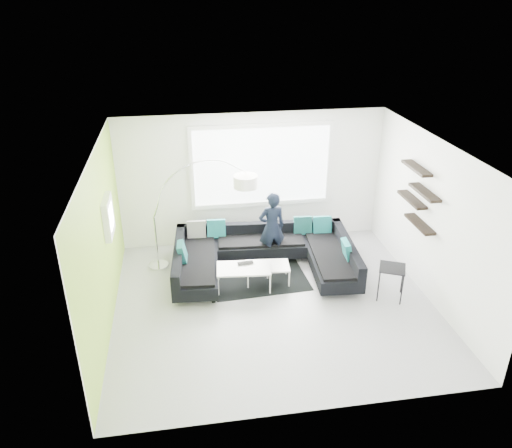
# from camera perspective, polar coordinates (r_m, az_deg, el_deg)

# --- Properties ---
(ground) EXTENTS (5.50, 5.50, 0.00)m
(ground) POSITION_cam_1_polar(r_m,az_deg,el_deg) (8.88, 2.03, -9.02)
(ground) COLOR gray
(ground) RESTS_ON ground
(room_shell) EXTENTS (5.54, 5.04, 2.82)m
(room_shell) POSITION_cam_1_polar(r_m,az_deg,el_deg) (8.19, 2.21, 2.30)
(room_shell) COLOR white
(room_shell) RESTS_ON ground
(sectional_sofa) EXTENTS (3.54, 2.35, 0.73)m
(sectional_sofa) POSITION_cam_1_polar(r_m,az_deg,el_deg) (9.58, 0.93, -3.94)
(sectional_sofa) COLOR black
(sectional_sofa) RESTS_ON ground
(rug) EXTENTS (1.96, 1.48, 0.01)m
(rug) POSITION_cam_1_polar(r_m,az_deg,el_deg) (9.60, -0.03, -6.06)
(rug) COLOR black
(rug) RESTS_ON ground
(coffee_table) EXTENTS (1.32, 0.84, 0.41)m
(coffee_table) POSITION_cam_1_polar(r_m,az_deg,el_deg) (9.29, -0.03, -5.81)
(coffee_table) COLOR silver
(coffee_table) RESTS_ON ground
(arc_lamp) EXTENTS (2.04, 0.70, 2.16)m
(arc_lamp) POSITION_cam_1_polar(r_m,az_deg,el_deg) (9.65, -11.59, 0.79)
(arc_lamp) COLOR white
(arc_lamp) RESTS_ON ground
(side_table) EXTENTS (0.58, 0.58, 0.61)m
(side_table) POSITION_cam_1_polar(r_m,az_deg,el_deg) (9.20, 15.13, -6.43)
(side_table) COLOR black
(side_table) RESTS_ON ground
(person) EXTENTS (0.64, 0.50, 1.48)m
(person) POSITION_cam_1_polar(r_m,az_deg,el_deg) (9.82, 1.81, -0.41)
(person) COLOR black
(person) RESTS_ON ground
(laptop) EXTENTS (0.33, 0.24, 0.02)m
(laptop) POSITION_cam_1_polar(r_m,az_deg,el_deg) (9.19, -1.16, -4.62)
(laptop) COLOR black
(laptop) RESTS_ON coffee_table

